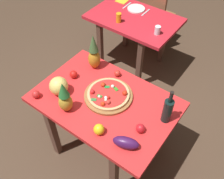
# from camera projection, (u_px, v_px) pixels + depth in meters

# --- Properties ---
(ground_plane) EXTENTS (10.00, 10.00, 0.00)m
(ground_plane) POSITION_uv_depth(u_px,v_px,m) (106.00, 144.00, 2.73)
(ground_plane) COLOR #4C3828
(display_table) EXTENTS (1.21, 0.82, 0.74)m
(display_table) POSITION_uv_depth(u_px,v_px,m) (105.00, 107.00, 2.25)
(display_table) COLOR brown
(display_table) RESTS_ON ground_plane
(background_table) EXTENTS (1.07, 0.70, 0.74)m
(background_table) POSITION_uv_depth(u_px,v_px,m) (134.00, 25.00, 3.15)
(background_table) COLOR brown
(background_table) RESTS_ON ground_plane
(dining_chair) EXTENTS (0.41, 0.41, 0.85)m
(dining_chair) POSITION_uv_depth(u_px,v_px,m) (155.00, 15.00, 3.57)
(dining_chair) COLOR #926034
(dining_chair) RESTS_ON ground_plane
(pizza_board) EXTENTS (0.42, 0.42, 0.02)m
(pizza_board) POSITION_uv_depth(u_px,v_px,m) (109.00, 96.00, 2.20)
(pizza_board) COLOR #926034
(pizza_board) RESTS_ON display_table
(pizza) EXTENTS (0.37, 0.37, 0.06)m
(pizza) POSITION_uv_depth(u_px,v_px,m) (108.00, 94.00, 2.18)
(pizza) COLOR tan
(pizza) RESTS_ON pizza_board
(wine_bottle) EXTENTS (0.08, 0.08, 0.33)m
(wine_bottle) POSITION_uv_depth(u_px,v_px,m) (168.00, 110.00, 1.96)
(wine_bottle) COLOR black
(wine_bottle) RESTS_ON display_table
(pineapple_left) EXTENTS (0.11, 0.11, 0.37)m
(pineapple_left) POSITION_uv_depth(u_px,v_px,m) (94.00, 54.00, 2.35)
(pineapple_left) COLOR #BE8022
(pineapple_left) RESTS_ON display_table
(pineapple_right) EXTENTS (0.11, 0.11, 0.31)m
(pineapple_right) POSITION_uv_depth(u_px,v_px,m) (65.00, 98.00, 2.02)
(pineapple_right) COLOR gold
(pineapple_right) RESTS_ON display_table
(melon) EXTENTS (0.16, 0.16, 0.16)m
(melon) POSITION_uv_depth(u_px,v_px,m) (59.00, 86.00, 2.18)
(melon) COLOR #E1C965
(melon) RESTS_ON display_table
(bell_pepper) EXTENTS (0.08, 0.08, 0.09)m
(bell_pepper) POSITION_uv_depth(u_px,v_px,m) (99.00, 129.00, 1.93)
(bell_pepper) COLOR yellow
(bell_pepper) RESTS_ON display_table
(eggplant) EXTENTS (0.22, 0.15, 0.09)m
(eggplant) POSITION_uv_depth(u_px,v_px,m) (126.00, 143.00, 1.85)
(eggplant) COLOR #3E1548
(eggplant) RESTS_ON display_table
(tomato_by_bottle) EXTENTS (0.07, 0.07, 0.07)m
(tomato_by_bottle) POSITION_uv_depth(u_px,v_px,m) (140.00, 128.00, 1.95)
(tomato_by_bottle) COLOR red
(tomato_by_bottle) RESTS_ON display_table
(tomato_at_corner) EXTENTS (0.07, 0.07, 0.07)m
(tomato_at_corner) POSITION_uv_depth(u_px,v_px,m) (36.00, 94.00, 2.18)
(tomato_at_corner) COLOR red
(tomato_at_corner) RESTS_ON display_table
(tomato_beside_pepper) EXTENTS (0.07, 0.07, 0.07)m
(tomato_beside_pepper) POSITION_uv_depth(u_px,v_px,m) (73.00, 74.00, 2.35)
(tomato_beside_pepper) COLOR red
(tomato_beside_pepper) RESTS_ON display_table
(tomato_near_board) EXTENTS (0.06, 0.06, 0.06)m
(tomato_near_board) POSITION_uv_depth(u_px,v_px,m) (117.00, 73.00, 2.36)
(tomato_near_board) COLOR red
(tomato_near_board) RESTS_ON display_table
(drinking_glass_juice) EXTENTS (0.06, 0.06, 0.11)m
(drinking_glass_juice) POSITION_uv_depth(u_px,v_px,m) (119.00, 18.00, 2.95)
(drinking_glass_juice) COLOR orange
(drinking_glass_juice) RESTS_ON background_table
(drinking_glass_water) EXTENTS (0.07, 0.07, 0.10)m
(drinking_glass_water) POSITION_uv_depth(u_px,v_px,m) (158.00, 30.00, 2.80)
(drinking_glass_water) COLOR silver
(drinking_glass_water) RESTS_ON background_table
(dinner_plate) EXTENTS (0.22, 0.22, 0.02)m
(dinner_plate) POSITION_uv_depth(u_px,v_px,m) (136.00, 9.00, 3.18)
(dinner_plate) COLOR white
(dinner_plate) RESTS_ON background_table
(fork_utensil) EXTENTS (0.02, 0.18, 0.01)m
(fork_utensil) POSITION_uv_depth(u_px,v_px,m) (127.00, 6.00, 3.24)
(fork_utensil) COLOR silver
(fork_utensil) RESTS_ON background_table
(knife_utensil) EXTENTS (0.02, 0.18, 0.01)m
(knife_utensil) POSITION_uv_depth(u_px,v_px,m) (146.00, 13.00, 3.13)
(knife_utensil) COLOR silver
(knife_utensil) RESTS_ON background_table
(napkin_folded) EXTENTS (0.14, 0.12, 0.01)m
(napkin_folded) POSITION_uv_depth(u_px,v_px,m) (122.00, 1.00, 3.32)
(napkin_folded) COLOR yellow
(napkin_folded) RESTS_ON background_table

